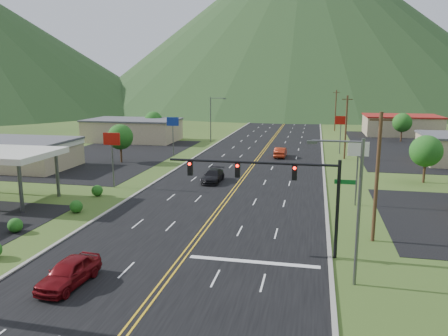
% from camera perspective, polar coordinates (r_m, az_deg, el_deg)
% --- Properties ---
extents(traffic_signal, '(13.10, 0.43, 7.00)m').
position_cam_1_polar(traffic_signal, '(30.76, 7.27, -1.74)').
color(traffic_signal, black).
rests_on(traffic_signal, ground).
extents(streetlight_east, '(3.28, 0.25, 9.00)m').
position_cam_1_polar(streetlight_east, '(26.94, 16.58, -4.35)').
color(streetlight_east, '#59595E').
rests_on(streetlight_east, ground).
extents(streetlight_west, '(3.28, 0.25, 9.00)m').
position_cam_1_polar(streetlight_west, '(88.57, -1.56, 6.77)').
color(streetlight_west, '#59595E').
rests_on(streetlight_west, ground).
extents(gas_canopy, '(10.00, 8.00, 5.30)m').
position_cam_1_polar(gas_canopy, '(49.36, -26.93, 1.52)').
color(gas_canopy, white).
rests_on(gas_canopy, ground).
extents(building_west_mid, '(14.40, 10.40, 4.10)m').
position_cam_1_polar(building_west_mid, '(68.30, -25.00, 1.88)').
color(building_west_mid, tan).
rests_on(building_west_mid, ground).
extents(building_west_far, '(18.40, 11.40, 4.50)m').
position_cam_1_polar(building_west_far, '(92.13, -11.81, 4.89)').
color(building_west_far, tan).
rests_on(building_west_far, ground).
extents(building_east_far, '(16.40, 12.40, 4.50)m').
position_cam_1_polar(building_east_far, '(108.08, 22.12, 5.22)').
color(building_east_far, tan).
rests_on(building_east_far, ground).
extents(pole_sign_west_a, '(2.00, 0.18, 6.40)m').
position_cam_1_polar(pole_sign_west_a, '(51.73, -14.43, 3.00)').
color(pole_sign_west_a, '#59595E').
rests_on(pole_sign_west_a, ground).
extents(pole_sign_west_b, '(2.00, 0.18, 6.40)m').
position_cam_1_polar(pole_sign_west_b, '(71.96, -6.71, 5.54)').
color(pole_sign_west_b, '#59595E').
rests_on(pole_sign_west_b, ground).
extents(pole_sign_east_a, '(2.00, 0.18, 6.40)m').
position_cam_1_polar(pole_sign_east_a, '(44.67, 17.11, 1.57)').
color(pole_sign_east_a, '#59595E').
rests_on(pole_sign_east_a, ground).
extents(pole_sign_east_b, '(2.00, 0.18, 6.40)m').
position_cam_1_polar(pole_sign_east_b, '(76.34, 15.03, 5.56)').
color(pole_sign_east_b, '#59595E').
rests_on(pole_sign_east_b, ground).
extents(tree_west_a, '(3.84, 3.84, 5.82)m').
position_cam_1_polar(tree_west_a, '(67.86, -13.39, 3.97)').
color(tree_west_a, '#382314').
rests_on(tree_west_a, ground).
extents(tree_west_b, '(3.84, 3.84, 5.82)m').
position_cam_1_polar(tree_west_b, '(94.52, -9.20, 6.14)').
color(tree_west_b, '#382314').
rests_on(tree_west_b, ground).
extents(tree_east_a, '(3.84, 3.84, 5.82)m').
position_cam_1_polar(tree_east_a, '(58.03, 24.89, 2.01)').
color(tree_east_a, '#382314').
rests_on(tree_east_a, ground).
extents(tree_east_b, '(3.84, 3.84, 5.82)m').
position_cam_1_polar(tree_east_b, '(95.82, 22.25, 5.51)').
color(tree_east_b, '#382314').
rests_on(tree_east_b, ground).
extents(utility_pole_a, '(1.60, 0.28, 10.00)m').
position_cam_1_polar(utility_pole_a, '(34.95, 19.35, -1.06)').
color(utility_pole_a, '#382314').
rests_on(utility_pole_a, ground).
extents(utility_pole_b, '(1.60, 0.28, 10.00)m').
position_cam_1_polar(utility_pole_b, '(71.40, 15.64, 5.21)').
color(utility_pole_b, '#382314').
rests_on(utility_pole_b, ground).
extents(utility_pole_c, '(1.60, 0.28, 10.00)m').
position_cam_1_polar(utility_pole_c, '(111.21, 14.37, 7.33)').
color(utility_pole_c, '#382314').
rests_on(utility_pole_c, ground).
extents(utility_pole_d, '(1.60, 0.28, 10.00)m').
position_cam_1_polar(utility_pole_d, '(151.13, 13.76, 8.33)').
color(utility_pole_d, '#382314').
rests_on(utility_pole_d, ground).
extents(mountain_n, '(220.00, 220.00, 85.00)m').
position_cam_1_polar(mountain_n, '(237.98, 10.15, 18.49)').
color(mountain_n, '#1E391A').
rests_on(mountain_n, ground).
extents(car_red_near, '(2.31, 4.98, 1.65)m').
position_cam_1_polar(car_red_near, '(28.73, -19.59, -12.77)').
color(car_red_near, maroon).
rests_on(car_red_near, ground).
extents(car_dark_mid, '(2.12, 5.15, 1.49)m').
position_cam_1_polar(car_dark_mid, '(53.42, -1.45, -1.09)').
color(car_dark_mid, black).
rests_on(car_dark_mid, ground).
extents(car_red_far, '(1.82, 4.95, 1.62)m').
position_cam_1_polar(car_red_far, '(71.32, 7.38, 2.03)').
color(car_red_far, '#9A2610').
rests_on(car_red_far, ground).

